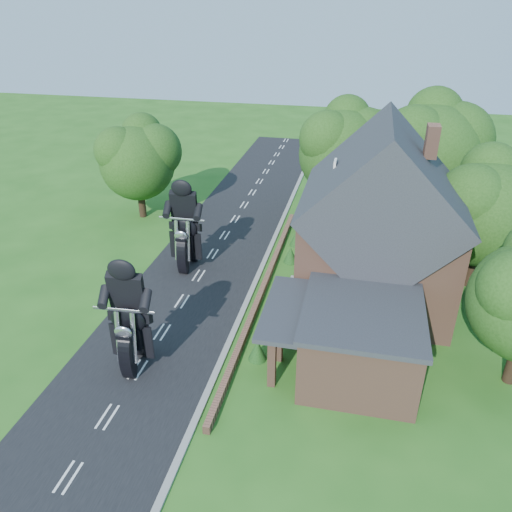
% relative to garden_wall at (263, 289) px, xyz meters
% --- Properties ---
extents(ground, '(120.00, 120.00, 0.00)m').
position_rel_garden_wall_xyz_m(ground, '(-4.30, -5.00, -0.20)').
color(ground, '#245A19').
rests_on(ground, ground).
extents(road, '(7.00, 80.00, 0.02)m').
position_rel_garden_wall_xyz_m(road, '(-4.30, -5.00, -0.19)').
color(road, black).
rests_on(road, ground).
extents(kerb, '(0.30, 80.00, 0.12)m').
position_rel_garden_wall_xyz_m(kerb, '(-0.65, -5.00, -0.14)').
color(kerb, gray).
rests_on(kerb, ground).
extents(garden_wall, '(0.30, 22.00, 0.40)m').
position_rel_garden_wall_xyz_m(garden_wall, '(0.00, 0.00, 0.00)').
color(garden_wall, brown).
rests_on(garden_wall, ground).
extents(house, '(9.54, 8.64, 10.24)m').
position_rel_garden_wall_xyz_m(house, '(6.19, 1.00, 4.14)').
color(house, brown).
rests_on(house, ground).
extents(annex, '(7.05, 5.94, 3.44)m').
position_rel_garden_wall_xyz_m(annex, '(5.57, -5.80, 1.57)').
color(annex, brown).
rests_on(annex, ground).
extents(tree_house_right, '(6.51, 6.00, 8.40)m').
position_rel_garden_wall_xyz_m(tree_house_right, '(12.35, 3.62, 4.99)').
color(tree_house_right, black).
rests_on(tree_house_right, ground).
extents(tree_behind_house, '(7.81, 7.20, 10.08)m').
position_rel_garden_wall_xyz_m(tree_behind_house, '(9.88, 11.14, 6.03)').
color(tree_behind_house, black).
rests_on(tree_behind_house, ground).
extents(tree_behind_left, '(6.94, 6.40, 9.16)m').
position_rel_garden_wall_xyz_m(tree_behind_left, '(3.86, 12.13, 5.53)').
color(tree_behind_left, black).
rests_on(tree_behind_left, ground).
extents(tree_far_road, '(6.08, 5.60, 7.84)m').
position_rel_garden_wall_xyz_m(tree_far_road, '(-11.16, 9.11, 4.64)').
color(tree_far_road, black).
rests_on(tree_far_road, ground).
extents(shrub_a, '(0.90, 0.90, 1.10)m').
position_rel_garden_wall_xyz_m(shrub_a, '(1.00, -6.00, 0.35)').
color(shrub_a, '#153C13').
rests_on(shrub_a, ground).
extents(shrub_b, '(0.90, 0.90, 1.10)m').
position_rel_garden_wall_xyz_m(shrub_b, '(1.00, -3.50, 0.35)').
color(shrub_b, '#153C13').
rests_on(shrub_b, ground).
extents(shrub_c, '(0.90, 0.90, 1.10)m').
position_rel_garden_wall_xyz_m(shrub_c, '(1.00, -1.00, 0.35)').
color(shrub_c, '#153C13').
rests_on(shrub_c, ground).
extents(shrub_d, '(0.90, 0.90, 1.10)m').
position_rel_garden_wall_xyz_m(shrub_d, '(1.00, 4.00, 0.35)').
color(shrub_d, '#153C13').
rests_on(shrub_d, ground).
extents(shrub_e, '(0.90, 0.90, 1.10)m').
position_rel_garden_wall_xyz_m(shrub_e, '(1.00, 6.50, 0.35)').
color(shrub_e, '#153C13').
rests_on(shrub_e, ground).
extents(shrub_f, '(0.90, 0.90, 1.10)m').
position_rel_garden_wall_xyz_m(shrub_f, '(1.00, 9.00, 0.35)').
color(shrub_f, '#153C13').
rests_on(shrub_f, ground).
extents(motorcycle_lead, '(0.58, 1.90, 1.75)m').
position_rel_garden_wall_xyz_m(motorcycle_lead, '(-4.44, -7.76, 0.67)').
color(motorcycle_lead, black).
rests_on(motorcycle_lead, ground).
extents(motorcycle_follow, '(0.51, 1.93, 1.79)m').
position_rel_garden_wall_xyz_m(motorcycle_follow, '(-5.28, 1.87, 0.69)').
color(motorcycle_follow, black).
rests_on(motorcycle_follow, ground).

